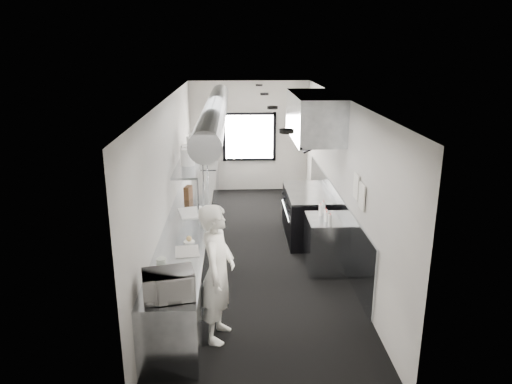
{
  "coord_description": "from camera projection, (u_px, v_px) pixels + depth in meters",
  "views": [
    {
      "loc": [
        -0.35,
        -8.13,
        3.67
      ],
      "look_at": [
        -0.01,
        -0.2,
        1.22
      ],
      "focal_mm": 33.82,
      "sensor_mm": 36.0,
      "label": 1
    }
  ],
  "objects": [
    {
      "name": "cutting_board",
      "position": [
        192.0,
        213.0,
        8.23
      ],
      "size": [
        0.55,
        0.66,
        0.02
      ],
      "primitive_type": "cube",
      "rotation": [
        0.0,
        0.0,
        0.25
      ],
      "color": "silver",
      "rests_on": "prep_counter"
    },
    {
      "name": "squeeze_bottle_c",
      "position": [
        326.0,
        214.0,
        7.91
      ],
      "size": [
        0.06,
        0.06,
        0.17
      ],
      "primitive_type": "cylinder",
      "rotation": [
        0.0,
        0.0,
        -0.12
      ],
      "color": "silver",
      "rests_on": "bottle_station"
    },
    {
      "name": "notice_sheet_a",
      "position": [
        356.0,
        186.0,
        7.3
      ],
      "size": [
        0.02,
        0.28,
        0.38
      ],
      "primitive_type": "cube",
      "color": "white",
      "rests_on": "wall_right"
    },
    {
      "name": "wall_cladding",
      "position": [
        334.0,
        217.0,
        9.04
      ],
      "size": [
        0.03,
        5.5,
        1.1
      ],
      "primitive_type": "cube",
      "color": "#8E959B",
      "rests_on": "wall_right"
    },
    {
      "name": "plate_stack_b",
      "position": [
        188.0,
        154.0,
        8.83
      ],
      "size": [
        0.32,
        0.32,
        0.32
      ],
      "primitive_type": "cylinder",
      "rotation": [
        0.0,
        0.0,
        0.38
      ],
      "color": "white",
      "rests_on": "pass_shelf"
    },
    {
      "name": "prep_counter",
      "position": [
        190.0,
        241.0,
        8.2
      ],
      "size": [
        0.7,
        6.0,
        0.9
      ],
      "primitive_type": "cube",
      "color": "#8E959B",
      "rests_on": "floor"
    },
    {
      "name": "plate_stack_c",
      "position": [
        193.0,
        145.0,
        9.57
      ],
      "size": [
        0.29,
        0.29,
        0.35
      ],
      "primitive_type": "cylinder",
      "rotation": [
        0.0,
        0.0,
        0.19
      ],
      "color": "white",
      "rests_on": "pass_shelf"
    },
    {
      "name": "line_cook",
      "position": [
        217.0,
        273.0,
        6.05
      ],
      "size": [
        0.56,
        0.74,
        1.82
      ],
      "primitive_type": "imported",
      "rotation": [
        0.0,
        0.0,
        1.36
      ],
      "color": "white",
      "rests_on": "floor"
    },
    {
      "name": "newspaper",
      "position": [
        187.0,
        251.0,
        6.7
      ],
      "size": [
        0.38,
        0.45,
        0.01
      ],
      "primitive_type": "cube",
      "rotation": [
        0.0,
        0.0,
        0.13
      ],
      "color": "white",
      "rests_on": "prep_counter"
    },
    {
      "name": "service_window",
      "position": [
        249.0,
        137.0,
        12.23
      ],
      "size": [
        1.36,
        0.05,
        1.25
      ],
      "color": "white",
      "rests_on": "wall_back"
    },
    {
      "name": "bottle_station",
      "position": [
        326.0,
        244.0,
        8.1
      ],
      "size": [
        0.65,
        0.8,
        0.9
      ],
      "primitive_type": "cube",
      "color": "#8E959B",
      "rests_on": "floor"
    },
    {
      "name": "knife_block",
      "position": [
        188.0,
        193.0,
        8.95
      ],
      "size": [
        0.15,
        0.24,
        0.24
      ],
      "primitive_type": "cube",
      "rotation": [
        0.0,
        0.0,
        -0.26
      ],
      "color": "brown",
      "rests_on": "prep_counter"
    },
    {
      "name": "hvac_duct",
      "position": [
        215.0,
        110.0,
        8.46
      ],
      "size": [
        0.4,
        6.4,
        0.4
      ],
      "primitive_type": "cylinder",
      "rotation": [
        1.57,
        0.0,
        0.0
      ],
      "color": "gray",
      "rests_on": "ceiling"
    },
    {
      "name": "far_work_table",
      "position": [
        203.0,
        182.0,
        11.73
      ],
      "size": [
        0.7,
        1.2,
        0.9
      ],
      "primitive_type": "cube",
      "color": "#8E959B",
      "rests_on": "floor"
    },
    {
      "name": "squeeze_bottle_e",
      "position": [
        323.0,
        207.0,
        8.21
      ],
      "size": [
        0.08,
        0.08,
        0.2
      ],
      "primitive_type": "cylinder",
      "rotation": [
        0.0,
        0.0,
        0.37
      ],
      "color": "silver",
      "rests_on": "bottle_station"
    },
    {
      "name": "wall_left",
      "position": [
        170.0,
        180.0,
        8.38
      ],
      "size": [
        0.02,
        8.0,
        2.8
      ],
      "primitive_type": "cube",
      "color": "#B7B3AE",
      "rests_on": "floor"
    },
    {
      "name": "wall_right",
      "position": [
        341.0,
        178.0,
        8.51
      ],
      "size": [
        0.02,
        8.0,
        2.8
      ],
      "primitive_type": "cube",
      "color": "#B7B3AE",
      "rests_on": "floor"
    },
    {
      "name": "plate_stack_a",
      "position": [
        188.0,
        157.0,
        8.66
      ],
      "size": [
        0.33,
        0.33,
        0.3
      ],
      "primitive_type": "cylinder",
      "rotation": [
        0.0,
        0.0,
        0.35
      ],
      "color": "white",
      "rests_on": "pass_shelf"
    },
    {
      "name": "microwave",
      "position": [
        168.0,
        285.0,
        5.45
      ],
      "size": [
        0.61,
        0.51,
        0.32
      ],
      "primitive_type": "imported",
      "rotation": [
        0.0,
        0.0,
        0.22
      ],
      "color": "silver",
      "rests_on": "prep_counter"
    },
    {
      "name": "floor",
      "position": [
        256.0,
        252.0,
        8.86
      ],
      "size": [
        3.0,
        8.0,
        0.01
      ],
      "primitive_type": "cube",
      "color": "black",
      "rests_on": "ground"
    },
    {
      "name": "squeeze_bottle_d",
      "position": [
        321.0,
        210.0,
        8.09
      ],
      "size": [
        0.08,
        0.08,
        0.19
      ],
      "primitive_type": "cylinder",
      "rotation": [
        0.0,
        0.0,
        -0.27
      ],
      "color": "silver",
      "rests_on": "bottle_station"
    },
    {
      "name": "plate_stack_d",
      "position": [
        194.0,
        141.0,
        9.97
      ],
      "size": [
        0.28,
        0.28,
        0.36
      ],
      "primitive_type": "cylinder",
      "rotation": [
        0.0,
        0.0,
        -0.24
      ],
      "color": "white",
      "rests_on": "pass_shelf"
    },
    {
      "name": "ceiling",
      "position": [
        256.0,
        98.0,
        8.03
      ],
      "size": [
        3.0,
        8.0,
        0.01
      ],
      "primitive_type": "cube",
      "color": "beige",
      "rests_on": "wall_back"
    },
    {
      "name": "range",
      "position": [
        307.0,
        214.0,
        9.43
      ],
      "size": [
        0.88,
        1.6,
        0.94
      ],
      "color": "black",
      "rests_on": "floor"
    },
    {
      "name": "deli_tub_b",
      "position": [
        161.0,
        262.0,
        6.28
      ],
      "size": [
        0.17,
        0.17,
        0.1
      ],
      "primitive_type": "cylinder",
      "rotation": [
        0.0,
        0.0,
        -0.3
      ],
      "color": "beige",
      "rests_on": "prep_counter"
    },
    {
      "name": "deli_tub_a",
      "position": [
        159.0,
        273.0,
        5.97
      ],
      "size": [
        0.14,
        0.14,
        0.09
      ],
      "primitive_type": "cylinder",
      "rotation": [
        0.0,
        0.0,
        -0.05
      ],
      "color": "beige",
      "rests_on": "prep_counter"
    },
    {
      "name": "wall_front",
      "position": [
        274.0,
        291.0,
        4.63
      ],
      "size": [
        3.0,
        0.02,
        2.8
      ],
      "primitive_type": "cube",
      "color": "#B7B3AE",
      "rests_on": "floor"
    },
    {
      "name": "small_plate",
      "position": [
        189.0,
        242.0,
        7.02
      ],
      "size": [
        0.2,
        0.2,
        0.01
      ],
      "primitive_type": "cylinder",
      "rotation": [
        0.0,
        0.0,
        0.24
      ],
      "color": "white",
      "rests_on": "prep_counter"
    },
    {
      "name": "wall_back",
      "position": [
        249.0,
        137.0,
        12.26
      ],
      "size": [
        3.0,
        0.02,
        2.8
      ],
      "primitive_type": "cube",
      "color": "#B7B3AE",
      "rests_on": "floor"
    },
    {
      "name": "pastry",
      "position": [
        189.0,
        239.0,
        7.01
      ],
      "size": [
        0.08,
        0.08,
        0.08
      ],
      "primitive_type": "sphere",
      "color": "#E1BE76",
      "rests_on": "small_plate"
    },
    {
      "name": "exhaust_hood",
      "position": [
        314.0,
        116.0,
        8.87
      ],
      "size": [
        0.81,
        2.2,
        0.88
      ],
      "color": "#8E959B",
      "rests_on": "ceiling"
    },
    {
      "name": "pass_shelf",
      "position": [
        192.0,
        159.0,
        9.31
      ],
      "size": [
        0.45,
        3.0,
        0.68
      ],
      "color": "#8E959B",
      "rests_on": "prep_counter"
    },
    {
      "name": "squeeze_bottle_b",
      "position": [
        326.0,
        217.0,
        7.81
      ],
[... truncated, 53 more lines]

